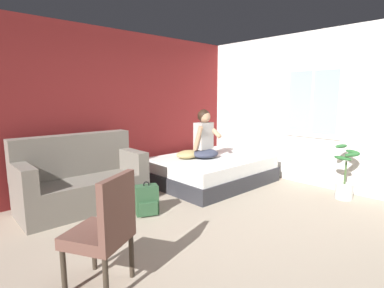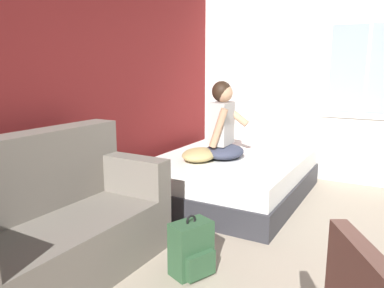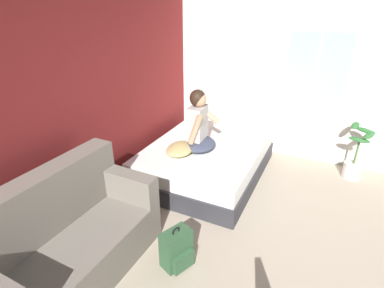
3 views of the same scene
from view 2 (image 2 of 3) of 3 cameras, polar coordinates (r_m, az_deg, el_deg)
wall_back_accent at (r=3.58m, az=-21.12°, el=8.40°), size 10.75×0.16×2.70m
bed at (r=4.48m, az=6.04°, el=-4.90°), size 2.06×1.60×0.48m
couch at (r=2.91m, az=-20.89°, el=-11.54°), size 1.71×0.85×1.04m
person_seated at (r=4.24m, az=4.73°, el=2.52°), size 0.54×0.47×0.88m
backpack at (r=2.85m, az=-0.01°, el=-15.75°), size 0.35×0.32×0.46m
throw_pillow at (r=4.16m, az=1.11°, el=-1.63°), size 0.51×0.39×0.14m
cell_phone at (r=4.53m, az=9.42°, el=-1.54°), size 0.12×0.16×0.01m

